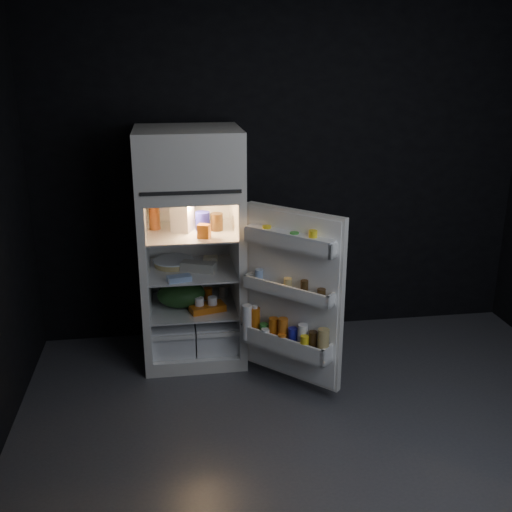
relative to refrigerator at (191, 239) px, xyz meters
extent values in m
cube|color=#47474C|center=(0.78, -1.32, -0.96)|extent=(4.00, 3.40, 0.00)
cube|color=black|center=(0.78, 0.38, 0.39)|extent=(4.00, 0.00, 2.70)
cube|color=white|center=(0.00, -0.02, -0.91)|extent=(0.76, 0.70, 0.10)
cube|color=white|center=(-0.35, -0.02, -0.26)|extent=(0.05, 0.70, 1.20)
cube|color=white|center=(0.36, -0.02, -0.26)|extent=(0.05, 0.70, 1.20)
cube|color=white|center=(0.00, 0.30, -0.26)|extent=(0.66, 0.05, 1.20)
cube|color=white|center=(0.00, -0.02, 0.37)|extent=(0.76, 0.70, 0.06)
cube|color=white|center=(0.00, -0.02, 0.61)|extent=(0.76, 0.70, 0.42)
cube|color=black|center=(0.00, -0.38, 0.43)|extent=(0.68, 0.01, 0.02)
cube|color=white|center=(-0.33, -0.05, -0.26)|extent=(0.01, 0.65, 1.20)
cube|color=white|center=(0.33, -0.05, -0.26)|extent=(0.01, 0.65, 1.20)
cube|color=white|center=(0.00, -0.05, 0.34)|extent=(0.66, 0.65, 0.01)
cube|color=white|center=(0.00, -0.05, -0.85)|extent=(0.66, 0.65, 0.01)
cube|color=white|center=(0.00, -0.05, 0.06)|extent=(0.65, 0.63, 0.01)
cube|color=white|center=(0.00, -0.05, -0.24)|extent=(0.65, 0.63, 0.01)
cube|color=white|center=(0.00, -0.05, -0.54)|extent=(0.65, 0.63, 0.01)
cube|color=white|center=(-0.16, -0.03, -0.74)|extent=(0.32, 0.59, 0.22)
cube|color=white|center=(0.17, -0.03, -0.74)|extent=(0.32, 0.59, 0.22)
cube|color=white|center=(-0.16, -0.35, -0.65)|extent=(0.32, 0.02, 0.03)
cube|color=white|center=(0.17, -0.35, -0.65)|extent=(0.32, 0.02, 0.03)
cube|color=#FFE5B2|center=(0.00, -0.10, 0.32)|extent=(0.14, 0.14, 0.02)
cube|color=white|center=(0.67, -0.62, -0.26)|extent=(0.57, 0.57, 1.22)
cube|color=white|center=(0.65, -0.64, -0.26)|extent=(0.51, 0.51, 1.18)
cube|color=white|center=(0.62, -0.67, 0.11)|extent=(0.54, 0.54, 0.02)
cube|color=white|center=(0.59, -0.70, 0.15)|extent=(0.50, 0.49, 0.10)
cube|color=white|center=(0.85, -0.90, 0.15)|extent=(0.08, 0.08, 0.10)
cube|color=white|center=(0.38, -0.44, 0.15)|extent=(0.08, 0.08, 0.10)
cube|color=white|center=(0.61, -0.67, -0.22)|extent=(0.55, 0.55, 0.02)
cube|color=white|center=(0.59, -0.70, -0.19)|extent=(0.50, 0.49, 0.09)
cube|color=white|center=(0.85, -0.91, -0.19)|extent=(0.08, 0.08, 0.09)
cube|color=white|center=(0.38, -0.44, -0.19)|extent=(0.08, 0.08, 0.09)
cube|color=white|center=(0.60, -0.69, -0.63)|extent=(0.58, 0.58, 0.02)
cube|color=white|center=(0.56, -0.73, -0.57)|extent=(0.50, 0.49, 0.13)
cube|color=white|center=(0.83, -0.92, -0.57)|extent=(0.11, 0.11, 0.13)
cube|color=white|center=(0.37, -0.46, -0.57)|extent=(0.11, 0.11, 0.13)
cube|color=white|center=(0.62, -0.67, 0.21)|extent=(0.53, 0.53, 0.02)
cylinder|color=yellow|center=(0.74, -0.80, 0.19)|extent=(0.08, 0.08, 0.14)
cylinder|color=#338C33|center=(0.65, -0.70, 0.17)|extent=(0.08, 0.08, 0.10)
cylinder|color=yellow|center=(0.49, -0.54, 0.18)|extent=(0.08, 0.08, 0.11)
cylinder|color=#33210E|center=(0.80, -0.86, -0.17)|extent=(0.08, 0.08, 0.09)
cylinder|color=#33210E|center=(0.71, -0.77, -0.15)|extent=(0.07, 0.07, 0.12)
cylinder|color=tan|center=(0.61, -0.67, -0.16)|extent=(0.08, 0.08, 0.11)
cylinder|color=#84A1CC|center=(0.44, -0.50, -0.15)|extent=(0.08, 0.08, 0.12)
cylinder|color=tan|center=(0.81, -0.90, -0.50)|extent=(0.11, 0.11, 0.23)
cylinder|color=#33210E|center=(0.76, -0.84, -0.52)|extent=(0.08, 0.08, 0.19)
cylinder|color=white|center=(0.70, -0.79, -0.51)|extent=(0.10, 0.10, 0.22)
cylinder|color=#1C1D97|center=(0.64, -0.73, -0.53)|extent=(0.09, 0.09, 0.17)
cylinder|color=#CD6518|center=(0.59, -0.67, -0.51)|extent=(0.10, 0.10, 0.22)
cylinder|color=#BF5A10|center=(0.53, -0.62, -0.52)|extent=(0.10, 0.10, 0.20)
cylinder|color=#338C33|center=(0.47, -0.56, -0.55)|extent=(0.09, 0.09, 0.13)
cylinder|color=#BF5A10|center=(0.42, -0.50, -0.50)|extent=(0.10, 0.10, 0.23)
cylinder|color=yellow|center=(0.70, -0.84, -0.53)|extent=(0.08, 0.08, 0.16)
cylinder|color=#CD6518|center=(0.57, -0.72, -0.56)|extent=(0.08, 0.08, 0.12)
cylinder|color=silver|center=(0.47, -0.62, -0.55)|extent=(0.08, 0.08, 0.12)
cylinder|color=white|center=(0.36, -0.51, -0.49)|extent=(0.10, 0.10, 0.26)
cylinder|color=white|center=(0.42, -0.50, -0.37)|extent=(0.05, 0.05, 0.02)
cube|color=white|center=(-0.06, -0.03, 0.19)|extent=(0.18, 0.18, 0.24)
cylinder|color=#1C1D97|center=(0.09, -0.03, 0.14)|extent=(0.12, 0.12, 0.14)
cylinder|color=#33210E|center=(0.19, -0.05, 0.14)|extent=(0.12, 0.12, 0.13)
cylinder|color=#AB4D1B|center=(-0.26, 0.05, 0.18)|extent=(0.09, 0.09, 0.22)
cube|color=#CD6518|center=(0.09, -0.23, 0.12)|extent=(0.10, 0.09, 0.10)
cube|color=gray|center=(0.05, -0.10, -0.19)|extent=(0.28, 0.19, 0.07)
cylinder|color=tan|center=(-0.14, 0.06, -0.21)|extent=(0.35, 0.35, 0.04)
cube|color=#84A1CC|center=(-0.10, -0.29, -0.21)|extent=(0.18, 0.12, 0.04)
cube|color=beige|center=(0.15, 0.08, -0.20)|extent=(0.12, 0.11, 0.05)
ellipsoid|color=#193815|center=(-0.09, -0.04, -0.43)|extent=(0.43, 0.38, 0.20)
cube|color=#BF5A10|center=(0.10, -0.16, -0.50)|extent=(0.29, 0.20, 0.05)
cylinder|color=#BF5A10|center=(0.12, 0.07, -0.48)|extent=(0.09, 0.09, 0.09)
cylinder|color=silver|center=(0.25, 0.11, -0.48)|extent=(0.08, 0.08, 0.09)
camera|label=1|loc=(-0.15, -4.35, 1.31)|focal=42.00mm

